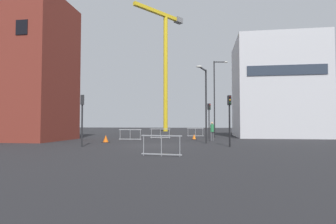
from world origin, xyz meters
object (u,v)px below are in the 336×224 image
(construction_crane, at_px, (165,56))
(traffic_light_near, at_px, (229,112))
(streetlamp_short, at_px, (205,98))
(traffic_cone_on_verge, at_px, (106,139))
(streetlamp_tall, at_px, (216,94))
(traffic_light_island, at_px, (209,115))
(pedestrian_walking, at_px, (212,130))
(traffic_cone_orange, at_px, (194,137))
(traffic_light_far, at_px, (82,112))

(construction_crane, distance_m, traffic_light_near, 38.73)
(streetlamp_short, relative_size, traffic_cone_on_verge, 9.64)
(construction_crane, height_order, streetlamp_tall, construction_crane)
(construction_crane, bearing_deg, streetlamp_tall, -67.45)
(traffic_light_island, xyz_separation_m, pedestrian_walking, (0.24, -3.95, -1.54))
(streetlamp_tall, distance_m, traffic_cone_orange, 6.46)
(streetlamp_tall, height_order, streetlamp_short, streetlamp_tall)
(traffic_cone_on_verge, bearing_deg, pedestrian_walking, 19.69)
(construction_crane, height_order, traffic_light_island, construction_crane)
(streetlamp_short, relative_size, pedestrian_walking, 3.42)
(traffic_light_island, distance_m, pedestrian_walking, 4.25)
(pedestrian_walking, bearing_deg, construction_crane, 107.38)
(streetlamp_tall, relative_size, traffic_cone_orange, 16.55)
(pedestrian_walking, bearing_deg, streetlamp_short, -100.13)
(pedestrian_walking, xyz_separation_m, traffic_cone_orange, (-1.82, 2.26, -0.81))
(streetlamp_short, height_order, traffic_light_near, streetlamp_short)
(streetlamp_short, distance_m, traffic_cone_on_verge, 9.34)
(pedestrian_walking, bearing_deg, traffic_light_near, -79.81)
(traffic_light_near, bearing_deg, construction_crane, 106.13)
(streetlamp_tall, xyz_separation_m, traffic_light_near, (0.56, -11.96, -2.64))
(traffic_light_island, height_order, pedestrian_walking, traffic_light_island)
(traffic_light_island, distance_m, traffic_cone_orange, 3.30)
(streetlamp_tall, distance_m, traffic_light_island, 3.22)
(streetlamp_tall, bearing_deg, construction_crane, 112.55)
(pedestrian_walking, bearing_deg, traffic_cone_on_verge, -160.31)
(traffic_light_near, bearing_deg, traffic_light_island, 97.62)
(streetlamp_tall, height_order, traffic_light_island, streetlamp_tall)
(traffic_light_far, bearing_deg, streetlamp_short, 24.94)
(streetlamp_tall, height_order, traffic_cone_orange, streetlamp_tall)
(construction_crane, relative_size, streetlamp_tall, 2.77)
(traffic_light_far, distance_m, traffic_cone_orange, 12.71)
(streetlamp_tall, relative_size, traffic_light_far, 2.41)
(streetlamp_short, bearing_deg, traffic_light_island, 86.98)
(traffic_light_island, distance_m, traffic_light_far, 14.80)
(construction_crane, relative_size, streetlamp_short, 4.02)
(traffic_light_island, relative_size, traffic_cone_orange, 7.12)
(streetlamp_tall, height_order, pedestrian_walking, streetlamp_tall)
(pedestrian_walking, bearing_deg, streetlamp_tall, 84.48)
(traffic_light_island, bearing_deg, traffic_light_far, -128.25)
(streetlamp_short, xyz_separation_m, traffic_cone_orange, (-1.17, 5.86, -3.54))
(streetlamp_tall, relative_size, traffic_cone_on_verge, 13.95)
(construction_crane, xyz_separation_m, traffic_cone_on_verge, (-0.30, -32.10, -15.40))
(traffic_cone_on_verge, bearing_deg, traffic_light_far, -91.37)
(traffic_light_near, xyz_separation_m, traffic_cone_orange, (-2.93, 8.47, -2.25))
(streetlamp_tall, bearing_deg, traffic_light_near, -87.32)
(streetlamp_tall, relative_size, traffic_light_near, 2.43)
(traffic_light_island, bearing_deg, streetlamp_tall, 66.08)
(traffic_cone_orange, bearing_deg, traffic_light_far, -127.37)
(traffic_cone_on_verge, bearing_deg, streetlamp_tall, 42.65)
(traffic_light_island, height_order, traffic_cone_on_verge, traffic_light_island)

